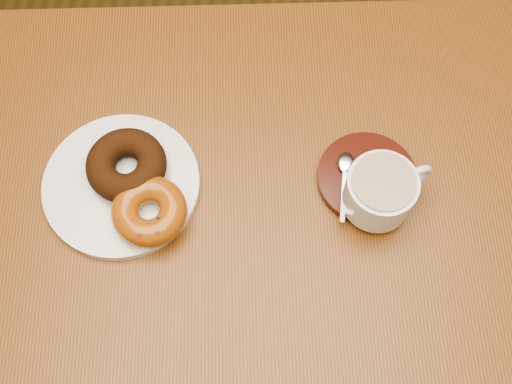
# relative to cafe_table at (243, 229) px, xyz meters

# --- Properties ---
(ground) EXTENTS (6.00, 6.00, 0.00)m
(ground) POSITION_rel_cafe_table_xyz_m (0.27, -0.01, -0.69)
(ground) COLOR #533E1A
(ground) RESTS_ON ground
(cafe_table) EXTENTS (0.98, 0.80, 0.82)m
(cafe_table) POSITION_rel_cafe_table_xyz_m (0.00, 0.00, 0.00)
(cafe_table) COLOR brown
(cafe_table) RESTS_ON ground
(donut_plate) EXTENTS (0.22, 0.22, 0.01)m
(donut_plate) POSITION_rel_cafe_table_xyz_m (-0.16, -0.01, 0.14)
(donut_plate) COLOR silver
(donut_plate) RESTS_ON cafe_table
(donut_cinnamon) EXTENTS (0.12, 0.12, 0.04)m
(donut_cinnamon) POSITION_rel_cafe_table_xyz_m (-0.16, 0.01, 0.16)
(donut_cinnamon) COLOR black
(donut_cinnamon) RESTS_ON donut_plate
(donut_caramel) EXTENTS (0.14, 0.14, 0.04)m
(donut_caramel) POSITION_rel_cafe_table_xyz_m (-0.11, -0.05, 0.16)
(donut_caramel) COLOR #9B4E10
(donut_caramel) RESTS_ON donut_plate
(saucer) EXTENTS (0.16, 0.16, 0.01)m
(saucer) POSITION_rel_cafe_table_xyz_m (0.17, 0.05, 0.14)
(saucer) COLOR #350D07
(saucer) RESTS_ON cafe_table
(coffee_cup) EXTENTS (0.11, 0.09, 0.06)m
(coffee_cup) POSITION_rel_cafe_table_xyz_m (0.18, 0.01, 0.18)
(coffee_cup) COLOR silver
(coffee_cup) RESTS_ON saucer
(teaspoon) EXTENTS (0.02, 0.11, 0.01)m
(teaspoon) POSITION_rel_cafe_table_xyz_m (0.14, 0.05, 0.15)
(teaspoon) COLOR silver
(teaspoon) RESTS_ON saucer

